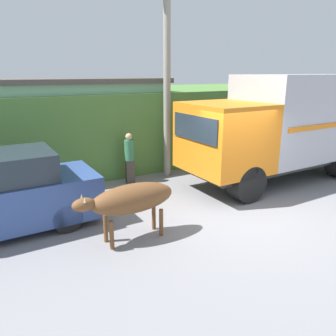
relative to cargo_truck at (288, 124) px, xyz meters
The scene contains 7 objects.
ground_plane 3.87m from the cargo_truck, 154.47° to the right, with size 60.00×60.00×0.00m, color gray.
hillside_embankment 6.58m from the cargo_truck, 117.85° to the left, with size 32.00×6.25×2.76m.
building_backdrop 7.21m from the cargo_truck, 144.30° to the left, with size 6.62×2.70×3.24m.
cargo_truck is the anchor object (origin of this frame).
brown_cow 6.30m from the cargo_truck, 168.37° to the right, with size 2.18×0.62×1.23m.
pedestrian_on_hill 5.18m from the cargo_truck, 154.50° to the left, with size 0.33×0.33×1.61m.
utility_pole 4.18m from the cargo_truck, 143.63° to the left, with size 0.90×0.23×6.43m.
Camera 1 is at (-5.58, -5.60, 3.42)m, focal length 35.00 mm.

